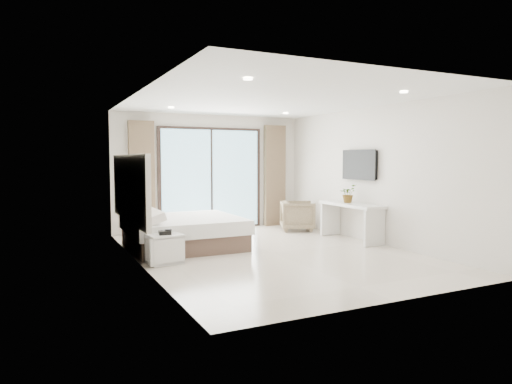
% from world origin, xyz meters
% --- Properties ---
extents(ground, '(6.20, 6.20, 0.00)m').
position_xyz_m(ground, '(0.00, 0.00, 0.00)').
color(ground, beige).
rests_on(ground, ground).
extents(room_shell, '(4.62, 6.22, 2.72)m').
position_xyz_m(room_shell, '(-0.20, 0.88, 1.58)').
color(room_shell, silver).
rests_on(room_shell, ground).
extents(bed, '(2.04, 1.95, 0.71)m').
position_xyz_m(bed, '(-1.29, 1.15, 0.30)').
color(bed, brown).
rests_on(bed, ground).
extents(nightstand, '(0.57, 0.49, 0.47)m').
position_xyz_m(nightstand, '(-1.93, 0.01, 0.24)').
color(nightstand, silver).
rests_on(nightstand, ground).
extents(phone, '(0.20, 0.17, 0.06)m').
position_xyz_m(phone, '(-1.93, -0.03, 0.51)').
color(phone, black).
rests_on(phone, nightstand).
extents(console_desk, '(0.50, 1.60, 0.77)m').
position_xyz_m(console_desk, '(2.04, 0.39, 0.56)').
color(console_desk, silver).
rests_on(console_desk, ground).
extents(plant, '(0.46, 0.48, 0.29)m').
position_xyz_m(plant, '(2.04, 0.50, 0.92)').
color(plant, '#33662D').
rests_on(plant, console_desk).
extents(armchair, '(0.93, 0.95, 0.76)m').
position_xyz_m(armchair, '(1.73, 1.98, 0.38)').
color(armchair, '#938260').
rests_on(armchair, ground).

